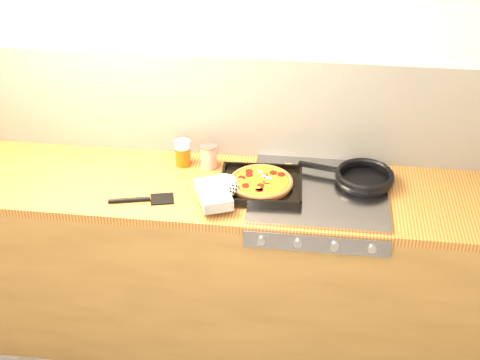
# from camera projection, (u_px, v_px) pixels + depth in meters

# --- Properties ---
(room_shell) EXTENTS (3.20, 3.20, 3.20)m
(room_shell) POSITION_uv_depth(u_px,v_px,m) (227.00, 108.00, 3.11)
(room_shell) COLOR white
(room_shell) RESTS_ON ground
(counter_run) EXTENTS (3.20, 0.62, 0.90)m
(counter_run) POSITION_uv_depth(u_px,v_px,m) (220.00, 264.00, 3.24)
(counter_run) COLOR olive
(counter_run) RESTS_ON ground
(stovetop) EXTENTS (0.60, 0.56, 0.02)m
(stovetop) POSITION_uv_depth(u_px,v_px,m) (319.00, 192.00, 2.95)
(stovetop) COLOR gray
(stovetop) RESTS_ON counter_run
(pizza_on_tray) EXTENTS (0.48, 0.43, 0.06)m
(pizza_on_tray) POSITION_uv_depth(u_px,v_px,m) (248.00, 185.00, 2.93)
(pizza_on_tray) COLOR black
(pizza_on_tray) RESTS_ON stovetop
(frying_pan) EXTENTS (0.46, 0.32, 0.04)m
(frying_pan) POSITION_uv_depth(u_px,v_px,m) (363.00, 177.00, 2.99)
(frying_pan) COLOR black
(frying_pan) RESTS_ON stovetop
(tomato_can) EXTENTS (0.10, 0.10, 0.11)m
(tomato_can) POSITION_uv_depth(u_px,v_px,m) (209.00, 156.00, 3.11)
(tomato_can) COLOR #A2150D
(tomato_can) RESTS_ON counter_run
(juice_glass) EXTENTS (0.08, 0.08, 0.13)m
(juice_glass) POSITION_uv_depth(u_px,v_px,m) (183.00, 153.00, 3.12)
(juice_glass) COLOR #C3480B
(juice_glass) RESTS_ON counter_run
(wooden_spoon) EXTENTS (0.29, 0.10, 0.02)m
(wooden_spoon) POSITION_uv_depth(u_px,v_px,m) (269.00, 167.00, 3.12)
(wooden_spoon) COLOR olive
(wooden_spoon) RESTS_ON counter_run
(black_spatula) EXTENTS (0.29, 0.12, 0.02)m
(black_spatula) POSITION_uv_depth(u_px,v_px,m) (143.00, 199.00, 2.89)
(black_spatula) COLOR black
(black_spatula) RESTS_ON counter_run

